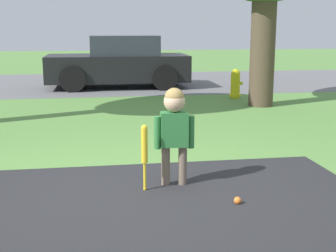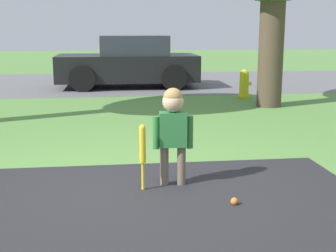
{
  "view_description": "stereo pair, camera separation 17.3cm",
  "coord_description": "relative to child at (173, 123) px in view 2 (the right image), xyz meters",
  "views": [
    {
      "loc": [
        -0.27,
        -4.4,
        1.61
      ],
      "look_at": [
        0.54,
        0.6,
        0.55
      ],
      "focal_mm": 50.0,
      "sensor_mm": 36.0,
      "label": 1
    },
    {
      "loc": [
        -0.1,
        -4.42,
        1.61
      ],
      "look_at": [
        0.54,
        0.6,
        0.55
      ],
      "focal_mm": 50.0,
      "sensor_mm": 36.0,
      "label": 2
    }
  ],
  "objects": [
    {
      "name": "parked_car",
      "position": [
        -0.07,
        8.36,
        0.0
      ],
      "size": [
        3.82,
        2.0,
        1.41
      ],
      "rotation": [
        0.0,
        0.0,
        3.13
      ],
      "color": "black",
      "rests_on": "ground"
    },
    {
      "name": "child",
      "position": [
        0.0,
        0.0,
        0.0
      ],
      "size": [
        0.42,
        0.22,
        1.02
      ],
      "rotation": [
        0.0,
        0.0,
        -0.05
      ],
      "color": "#6B5B4C",
      "rests_on": "ground"
    },
    {
      "name": "sports_ball",
      "position": [
        0.49,
        -0.64,
        -0.63
      ],
      "size": [
        0.07,
        0.07,
        0.07
      ],
      "color": "orange",
      "rests_on": "ground"
    },
    {
      "name": "ground_plane",
      "position": [
        -0.54,
        -0.2,
        -0.66
      ],
      "size": [
        60.0,
        60.0,
        0.0
      ],
      "primitive_type": "plane",
      "color": "#5B8C42"
    },
    {
      "name": "street_strip",
      "position": [
        -0.54,
        9.47,
        -0.66
      ],
      "size": [
        40.0,
        6.0,
        0.01
      ],
      "color": "slate",
      "rests_on": "ground"
    },
    {
      "name": "baseball_bat",
      "position": [
        -0.32,
        -0.12,
        -0.22
      ],
      "size": [
        0.06,
        0.06,
        0.68
      ],
      "color": "yellow",
      "rests_on": "ground"
    },
    {
      "name": "fire_hydrant",
      "position": [
        2.48,
        5.86,
        -0.33
      ],
      "size": [
        0.3,
        0.27,
        0.67
      ],
      "color": "yellow",
      "rests_on": "ground"
    }
  ]
}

